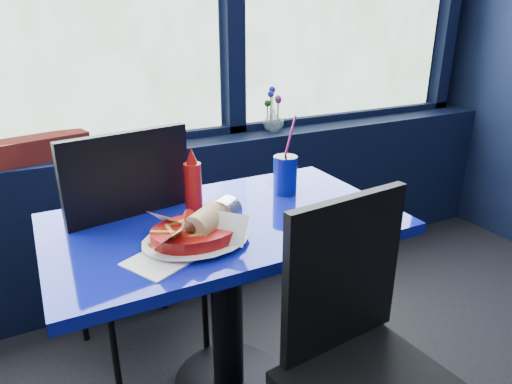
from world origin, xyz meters
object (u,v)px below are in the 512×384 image
at_px(chair_near_back, 134,235).
at_px(planter_box, 27,150).
at_px(flower_vase, 273,118).
at_px(ketchup_bottle, 193,183).
at_px(chair_near_front, 363,350).
at_px(near_table, 226,264).
at_px(food_basket, 198,231).
at_px(soda_cup, 285,174).

distance_m(chair_near_back, planter_box, 0.68).
bearing_deg(flower_vase, planter_box, -179.76).
xyz_separation_m(planter_box, ketchup_bottle, (0.51, -0.74, 0.00)).
xyz_separation_m(chair_near_back, planter_box, (-0.32, 0.55, 0.25)).
relative_size(chair_near_front, chair_near_back, 0.92).
relative_size(chair_near_front, flower_vase, 3.91).
relative_size(near_table, chair_near_front, 1.25).
height_order(chair_near_front, flower_vase, flower_vase).
relative_size(chair_near_front, food_basket, 2.82).
bearing_deg(soda_cup, chair_near_front, -102.38).
bearing_deg(soda_cup, flower_vase, 64.03).
bearing_deg(planter_box, flower_vase, -13.92).
distance_m(chair_near_front, food_basket, 0.59).
distance_m(chair_near_back, food_basket, 0.49).
xyz_separation_m(near_table, soda_cup, (0.31, 0.12, 0.26)).
xyz_separation_m(chair_near_back, flower_vase, (0.93, 0.55, 0.27)).
bearing_deg(planter_box, chair_near_back, -73.60).
bearing_deg(chair_near_back, chair_near_front, 105.04).
distance_m(near_table, planter_box, 1.07).
height_order(chair_near_back, planter_box, chair_near_back).
bearing_deg(flower_vase, ketchup_bottle, -135.04).
height_order(near_table, ketchup_bottle, ketchup_bottle).
bearing_deg(near_table, food_basket, -138.58).
xyz_separation_m(planter_box, soda_cup, (0.90, -0.74, -0.02)).
xyz_separation_m(chair_near_front, food_basket, (-0.30, 0.45, 0.24)).
bearing_deg(near_table, planter_box, 124.15).
height_order(planter_box, soda_cup, soda_cup).
relative_size(near_table, chair_near_back, 1.14).
distance_m(planter_box, flower_vase, 1.26).
bearing_deg(ketchup_bottle, chair_near_back, 134.80).
xyz_separation_m(chair_near_front, planter_box, (-0.74, 1.43, 0.30)).
height_order(near_table, flower_vase, flower_vase).
bearing_deg(chair_near_back, flower_vase, -159.72).
bearing_deg(flower_vase, chair_near_front, -109.70).
relative_size(near_table, planter_box, 2.26).
bearing_deg(flower_vase, chair_near_back, -149.39).
bearing_deg(chair_near_back, near_table, 119.48).
height_order(chair_near_back, flower_vase, chair_near_back).
bearing_deg(chair_near_back, food_basket, 94.51).
height_order(chair_near_front, planter_box, chair_near_front).
relative_size(chair_near_back, ketchup_bottle, 4.47).
height_order(food_basket, soda_cup, soda_cup).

